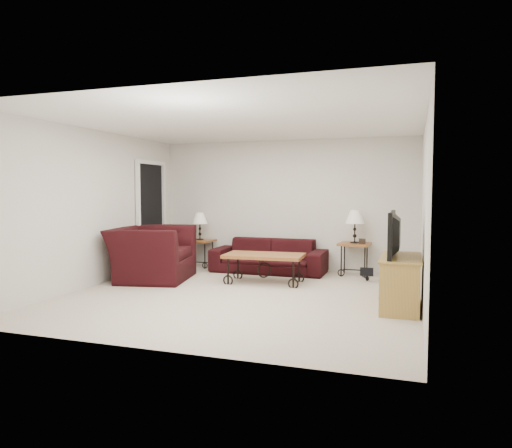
% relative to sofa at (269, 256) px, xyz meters
% --- Properties ---
extents(ground, '(5.00, 5.00, 0.00)m').
position_rel_sofa_xyz_m(ground, '(0.19, -2.02, -0.31)').
color(ground, beige).
rests_on(ground, ground).
extents(wall_back, '(5.00, 0.02, 2.50)m').
position_rel_sofa_xyz_m(wall_back, '(0.19, 0.48, 0.94)').
color(wall_back, silver).
rests_on(wall_back, ground).
extents(wall_front, '(5.00, 0.02, 2.50)m').
position_rel_sofa_xyz_m(wall_front, '(0.19, -4.52, 0.94)').
color(wall_front, silver).
rests_on(wall_front, ground).
extents(wall_left, '(0.02, 5.00, 2.50)m').
position_rel_sofa_xyz_m(wall_left, '(-2.31, -2.02, 0.94)').
color(wall_left, silver).
rests_on(wall_left, ground).
extents(wall_right, '(0.02, 5.00, 2.50)m').
position_rel_sofa_xyz_m(wall_right, '(2.69, -2.02, 0.94)').
color(wall_right, silver).
rests_on(wall_right, ground).
extents(ceiling, '(5.00, 5.00, 0.00)m').
position_rel_sofa_xyz_m(ceiling, '(0.19, -2.02, 2.19)').
color(ceiling, white).
rests_on(ceiling, wall_back).
extents(doorway, '(0.08, 0.94, 2.04)m').
position_rel_sofa_xyz_m(doorway, '(-2.28, -0.37, 0.71)').
color(doorway, black).
rests_on(doorway, ground).
extents(sofa, '(2.12, 0.83, 0.62)m').
position_rel_sofa_xyz_m(sofa, '(0.00, 0.00, 0.00)').
color(sofa, black).
rests_on(sofa, ground).
extents(side_table_left, '(0.54, 0.54, 0.54)m').
position_rel_sofa_xyz_m(side_table_left, '(-1.50, 0.18, -0.04)').
color(side_table_left, brown).
rests_on(side_table_left, ground).
extents(side_table_right, '(0.57, 0.57, 0.59)m').
position_rel_sofa_xyz_m(side_table_right, '(1.56, 0.18, -0.02)').
color(side_table_right, brown).
rests_on(side_table_right, ground).
extents(lamp_left, '(0.34, 0.34, 0.54)m').
position_rel_sofa_xyz_m(lamp_left, '(-1.50, 0.18, 0.51)').
color(lamp_left, black).
rests_on(lamp_left, side_table_left).
extents(lamp_right, '(0.35, 0.35, 0.59)m').
position_rel_sofa_xyz_m(lamp_right, '(1.56, 0.18, 0.57)').
color(lamp_right, black).
rests_on(lamp_right, side_table_right).
extents(photo_frame_left, '(0.11, 0.02, 0.09)m').
position_rel_sofa_xyz_m(photo_frame_left, '(-1.65, 0.03, 0.28)').
color(photo_frame_left, black).
rests_on(photo_frame_left, side_table_left).
extents(photo_frame_right, '(0.12, 0.05, 0.10)m').
position_rel_sofa_xyz_m(photo_frame_right, '(1.71, 0.03, 0.33)').
color(photo_frame_right, black).
rests_on(photo_frame_right, side_table_right).
extents(coffee_table, '(1.32, 0.77, 0.48)m').
position_rel_sofa_xyz_m(coffee_table, '(0.23, -1.02, -0.07)').
color(coffee_table, brown).
rests_on(coffee_table, ground).
extents(armchair, '(1.47, 1.61, 0.91)m').
position_rel_sofa_xyz_m(armchair, '(-1.69, -1.33, 0.14)').
color(armchair, black).
rests_on(armchair, ground).
extents(throw_pillow, '(0.19, 0.42, 0.41)m').
position_rel_sofa_xyz_m(throw_pillow, '(-1.54, -1.38, 0.21)').
color(throw_pillow, '#B93D17').
rests_on(throw_pillow, armchair).
extents(tv_stand, '(0.47, 1.13, 0.68)m').
position_rel_sofa_xyz_m(tv_stand, '(2.42, -2.07, 0.03)').
color(tv_stand, '#AA843F').
rests_on(tv_stand, ground).
extents(television, '(0.13, 1.01, 0.58)m').
position_rel_sofa_xyz_m(television, '(2.40, -2.07, 0.66)').
color(television, black).
rests_on(television, tv_stand).
extents(backpack, '(0.40, 0.36, 0.43)m').
position_rel_sofa_xyz_m(backpack, '(1.84, -0.29, -0.10)').
color(backpack, black).
rests_on(backpack, ground).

